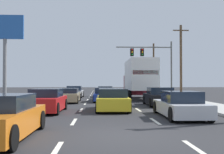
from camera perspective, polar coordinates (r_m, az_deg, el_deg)
The scene contains 18 objects.
ground_plane at distance 33.68m, azimuth -1.63°, elevation -3.93°, with size 140.00×140.00×0.00m, color #2B2B2D.
sidewalk_right at distance 29.59m, azimuth 11.54°, elevation -4.16°, with size 2.74×80.00×0.14m, color #B2AFA8.
sidewalk_left at distance 29.28m, azimuth -14.53°, elevation -4.17°, with size 2.74×80.00×0.14m, color #B2AFA8.
lane_markings at distance 29.35m, azimuth -1.46°, elevation -4.33°, with size 3.54×57.00×0.01m.
car_white at distance 31.69m, azimuth -7.55°, elevation -3.05°, with size 1.87×4.33×1.27m.
car_tan at distance 23.79m, azimuth -8.85°, elevation -3.73°, with size 1.92×4.58×1.17m.
car_red at distance 15.98m, azimuth -13.13°, elevation -4.80°, with size 1.91×4.16×1.29m.
car_orange at distance 8.90m, azimuth -21.69°, elevation -7.67°, with size 1.91×4.35×1.28m.
car_gray at distance 31.93m, azimuth -1.38°, elevation -3.09°, with size 1.94×4.55×1.22m.
car_blue at distance 24.38m, azimuth -1.60°, elevation -3.68°, with size 1.90×4.30×1.20m.
car_yellow at distance 16.61m, azimuth 0.07°, elevation -4.71°, with size 1.96×4.64×1.28m.
box_truck at distance 27.85m, azimuth 5.47°, elevation -0.09°, with size 2.66×8.81×3.76m.
car_black at distance 20.29m, azimuth 9.54°, elevation -4.05°, with size 1.95×4.29×1.30m.
car_silver at distance 13.68m, azimuth 13.61°, elevation -5.62°, with size 1.89×4.67×1.23m.
traffic_signal_mast at distance 35.93m, azimuth 7.44°, elevation 4.12°, with size 7.10×0.69×6.86m.
utility_pole_mid at distance 33.16m, azimuth 13.75°, elevation 3.39°, with size 1.80×0.28×8.22m.
utility_pole_far at distance 47.28m, azimuth 8.41°, elevation 1.98°, with size 1.80×0.28×8.17m.
roadside_billboard at distance 29.33m, azimuth -20.80°, elevation 6.96°, with size 3.54×0.36×8.18m.
Camera 1 is at (-0.70, -8.63, 1.62)m, focal length 45.26 mm.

